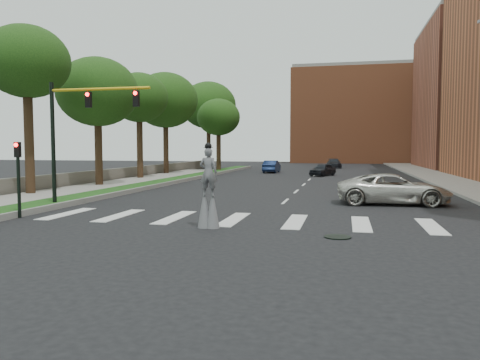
% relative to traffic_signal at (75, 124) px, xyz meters
% --- Properties ---
extents(ground_plane, '(160.00, 160.00, 0.00)m').
position_rel_traffic_signal_xyz_m(ground_plane, '(9.78, -3.00, -4.15)').
color(ground_plane, black).
rests_on(ground_plane, ground).
extents(grass_median, '(2.00, 60.00, 0.25)m').
position_rel_traffic_signal_xyz_m(grass_median, '(-1.72, 17.00, -4.03)').
color(grass_median, '#164112').
rests_on(grass_median, ground).
extents(median_curb, '(0.20, 60.00, 0.28)m').
position_rel_traffic_signal_xyz_m(median_curb, '(-0.67, 17.00, -4.01)').
color(median_curb, gray).
rests_on(median_curb, ground).
extents(sidewalk_left, '(4.00, 60.00, 0.18)m').
position_rel_traffic_signal_xyz_m(sidewalk_left, '(-4.72, 7.00, -4.06)').
color(sidewalk_left, gray).
rests_on(sidewalk_left, ground).
extents(sidewalk_right, '(5.00, 90.00, 0.18)m').
position_rel_traffic_signal_xyz_m(sidewalk_right, '(22.28, 22.00, -4.06)').
color(sidewalk_right, gray).
rests_on(sidewalk_right, ground).
extents(stone_wall, '(0.50, 56.00, 1.10)m').
position_rel_traffic_signal_xyz_m(stone_wall, '(-7.22, 19.00, -3.60)').
color(stone_wall, '#59554C').
rests_on(stone_wall, ground).
extents(manhole, '(0.90, 0.90, 0.04)m').
position_rel_traffic_signal_xyz_m(manhole, '(12.78, -5.00, -4.13)').
color(manhole, black).
rests_on(manhole, ground).
extents(building_backdrop, '(26.00, 14.00, 18.00)m').
position_rel_traffic_signal_xyz_m(building_backdrop, '(15.78, 75.00, 4.85)').
color(building_backdrop, '#AE5B36').
rests_on(building_backdrop, ground).
extents(traffic_signal, '(5.30, 0.23, 6.20)m').
position_rel_traffic_signal_xyz_m(traffic_signal, '(0.00, 0.00, 0.00)').
color(traffic_signal, black).
rests_on(traffic_signal, ground).
extents(secondary_signal, '(0.25, 0.21, 3.23)m').
position_rel_traffic_signal_xyz_m(secondary_signal, '(-0.52, -3.50, -2.20)').
color(secondary_signal, black).
rests_on(secondary_signal, ground).
extents(stilt_performer, '(0.84, 0.52, 3.17)m').
position_rel_traffic_signal_xyz_m(stilt_performer, '(8.05, -4.13, -2.86)').
color(stilt_performer, black).
rests_on(stilt_performer, ground).
extents(suv_crossing, '(5.89, 2.89, 1.61)m').
position_rel_traffic_signal_xyz_m(suv_crossing, '(15.50, 4.97, -3.35)').
color(suv_crossing, beige).
rests_on(suv_crossing, ground).
extents(car_near, '(2.97, 4.16, 1.31)m').
position_rel_traffic_signal_xyz_m(car_near, '(10.72, 29.12, -3.49)').
color(car_near, black).
rests_on(car_near, ground).
extents(car_mid, '(1.59, 4.40, 1.44)m').
position_rel_traffic_signal_xyz_m(car_mid, '(4.49, 34.31, -3.43)').
color(car_mid, navy).
rests_on(car_mid, ground).
extents(car_far, '(2.40, 4.82, 1.34)m').
position_rel_traffic_signal_xyz_m(car_far, '(11.44, 48.75, -3.48)').
color(car_far, black).
rests_on(car_far, ground).
extents(tree_1, '(5.16, 5.16, 10.39)m').
position_rel_traffic_signal_xyz_m(tree_1, '(-5.94, 4.48, 3.96)').
color(tree_1, black).
rests_on(tree_1, ground).
extents(tree_2, '(6.06, 6.06, 9.73)m').
position_rel_traffic_signal_xyz_m(tree_2, '(-5.20, 11.44, 2.96)').
color(tree_2, black).
rests_on(tree_2, ground).
extents(tree_3, '(5.37, 5.37, 9.88)m').
position_rel_traffic_signal_xyz_m(tree_3, '(-5.69, 19.80, 3.38)').
color(tree_3, black).
rests_on(tree_3, ground).
extents(tree_4, '(7.05, 7.05, 11.12)m').
position_rel_traffic_signal_xyz_m(tree_4, '(-6.17, 27.54, 3.94)').
color(tree_4, black).
rests_on(tree_4, ground).
extents(tree_5, '(7.58, 7.58, 12.01)m').
position_rel_traffic_signal_xyz_m(tree_5, '(-5.46, 41.56, 4.60)').
color(tree_5, black).
rests_on(tree_5, ground).
extents(tree_6, '(5.28, 5.28, 8.94)m').
position_rel_traffic_signal_xyz_m(tree_6, '(-2.21, 34.90, 2.50)').
color(tree_6, black).
rests_on(tree_6, ground).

